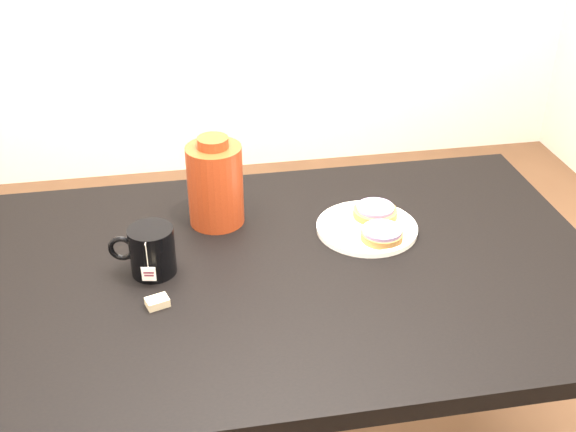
{
  "coord_description": "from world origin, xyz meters",
  "views": [
    {
      "loc": [
        -0.24,
        -1.29,
        1.66
      ],
      "look_at": [
        0.01,
        0.11,
        0.81
      ],
      "focal_mm": 45.0,
      "sensor_mm": 36.0,
      "label": 1
    }
  ],
  "objects_px": {
    "bagel_back": "(375,211)",
    "teabag_pouch": "(157,302)",
    "table": "(291,296)",
    "bagel_package": "(215,184)",
    "bagel_front": "(382,234)",
    "plate": "(367,227)",
    "mug": "(151,250)"
  },
  "relations": [
    {
      "from": "table",
      "to": "bagel_package",
      "type": "height_order",
      "value": "bagel_package"
    },
    {
      "from": "bagel_back",
      "to": "bagel_package",
      "type": "height_order",
      "value": "bagel_package"
    },
    {
      "from": "mug",
      "to": "table",
      "type": "bearing_deg",
      "value": 5.25
    },
    {
      "from": "mug",
      "to": "plate",
      "type": "bearing_deg",
      "value": 20.22
    },
    {
      "from": "bagel_back",
      "to": "bagel_package",
      "type": "bearing_deg",
      "value": 170.16
    },
    {
      "from": "plate",
      "to": "teabag_pouch",
      "type": "height_order",
      "value": "same"
    },
    {
      "from": "bagel_front",
      "to": "plate",
      "type": "bearing_deg",
      "value": 105.5
    },
    {
      "from": "plate",
      "to": "bagel_back",
      "type": "xyz_separation_m",
      "value": [
        0.03,
        0.04,
        0.02
      ]
    },
    {
      "from": "bagel_front",
      "to": "bagel_package",
      "type": "bearing_deg",
      "value": 155.1
    },
    {
      "from": "mug",
      "to": "teabag_pouch",
      "type": "xyz_separation_m",
      "value": [
        0.01,
        -0.12,
        -0.05
      ]
    },
    {
      "from": "bagel_back",
      "to": "mug",
      "type": "distance_m",
      "value": 0.55
    },
    {
      "from": "teabag_pouch",
      "to": "mug",
      "type": "bearing_deg",
      "value": 92.93
    },
    {
      "from": "plate",
      "to": "mug",
      "type": "bearing_deg",
      "value": -170.72
    },
    {
      "from": "teabag_pouch",
      "to": "bagel_package",
      "type": "distance_m",
      "value": 0.36
    },
    {
      "from": "teabag_pouch",
      "to": "bagel_front",
      "type": "bearing_deg",
      "value": 15.63
    },
    {
      "from": "table",
      "to": "plate",
      "type": "bearing_deg",
      "value": 28.71
    },
    {
      "from": "bagel_back",
      "to": "bagel_front",
      "type": "distance_m",
      "value": 0.1
    },
    {
      "from": "bagel_front",
      "to": "table",
      "type": "bearing_deg",
      "value": -167.3
    },
    {
      "from": "bagel_back",
      "to": "teabag_pouch",
      "type": "xyz_separation_m",
      "value": [
        -0.53,
        -0.25,
        -0.02
      ]
    },
    {
      "from": "bagel_back",
      "to": "bagel_front",
      "type": "xyz_separation_m",
      "value": [
        -0.01,
        -0.1,
        0.0
      ]
    },
    {
      "from": "plate",
      "to": "mug",
      "type": "relative_size",
      "value": 1.58
    },
    {
      "from": "table",
      "to": "mug",
      "type": "relative_size",
      "value": 9.22
    },
    {
      "from": "bagel_back",
      "to": "teabag_pouch",
      "type": "bearing_deg",
      "value": -154.94
    },
    {
      "from": "table",
      "to": "bagel_front",
      "type": "relative_size",
      "value": 13.91
    },
    {
      "from": "plate",
      "to": "teabag_pouch",
      "type": "relative_size",
      "value": 5.34
    },
    {
      "from": "plate",
      "to": "bagel_package",
      "type": "relative_size",
      "value": 1.08
    },
    {
      "from": "plate",
      "to": "bagel_back",
      "type": "distance_m",
      "value": 0.05
    },
    {
      "from": "teabag_pouch",
      "to": "plate",
      "type": "bearing_deg",
      "value": 22.5
    },
    {
      "from": "bagel_front",
      "to": "bagel_package",
      "type": "xyz_separation_m",
      "value": [
        -0.36,
        0.17,
        0.08
      ]
    },
    {
      "from": "table",
      "to": "teabag_pouch",
      "type": "bearing_deg",
      "value": -162.21
    },
    {
      "from": "bagel_back",
      "to": "bagel_front",
      "type": "height_order",
      "value": "same"
    },
    {
      "from": "plate",
      "to": "bagel_back",
      "type": "height_order",
      "value": "bagel_back"
    }
  ]
}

